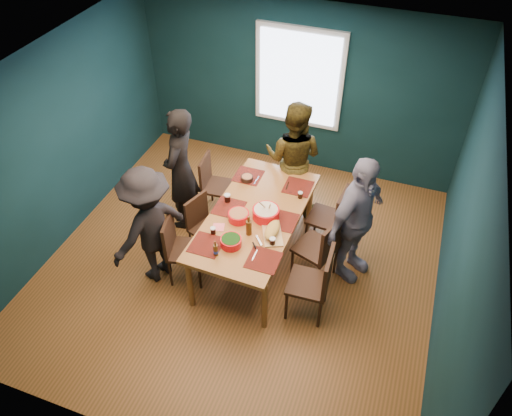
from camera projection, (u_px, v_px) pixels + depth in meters
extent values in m
cube|color=#96582B|center=(241.00, 264.00, 6.72)|extent=(5.00, 5.00, 0.01)
cube|color=silver|center=(236.00, 81.00, 4.92)|extent=(5.00, 5.00, 0.01)
cube|color=#102F35|center=(59.00, 145.00, 6.45)|extent=(0.01, 5.00, 2.70)
cube|color=#102F35|center=(463.00, 238.00, 5.18)|extent=(0.01, 5.00, 2.70)
cube|color=#102F35|center=(299.00, 89.00, 7.57)|extent=(5.00, 0.01, 2.70)
cube|color=#102F35|center=(127.00, 369.00, 4.06)|extent=(5.00, 0.01, 2.70)
cube|color=silver|center=(299.00, 78.00, 7.42)|extent=(1.35, 0.06, 1.55)
cube|color=#99642D|center=(255.00, 216.00, 6.27)|extent=(1.15, 2.19, 0.05)
cylinder|color=#99642D|center=(190.00, 284.00, 5.97)|extent=(0.08, 0.08, 0.76)
cylinder|color=#99642D|center=(264.00, 306.00, 5.73)|extent=(0.08, 0.08, 0.76)
cylinder|color=#99642D|center=(248.00, 186.00, 7.36)|extent=(0.08, 0.08, 0.76)
cylinder|color=#99642D|center=(310.00, 200.00, 7.12)|extent=(0.08, 0.08, 0.76)
cube|color=#321F10|center=(219.00, 187.00, 7.24)|extent=(0.45, 0.45, 0.04)
cube|color=#321F10|center=(205.00, 171.00, 7.11)|extent=(0.07, 0.42, 0.46)
cylinder|color=#321F10|center=(204.00, 204.00, 7.30)|extent=(0.03, 0.03, 0.43)
cylinder|color=#321F10|center=(227.00, 209.00, 7.23)|extent=(0.03, 0.03, 0.43)
cylinder|color=#321F10|center=(212.00, 189.00, 7.56)|extent=(0.03, 0.03, 0.43)
cylinder|color=#321F10|center=(234.00, 193.00, 7.49)|extent=(0.03, 0.03, 0.43)
cube|color=#321F10|center=(208.00, 229.00, 6.61)|extent=(0.51, 0.51, 0.04)
cube|color=#321F10|center=(196.00, 210.00, 6.54)|extent=(0.16, 0.39, 0.44)
cylinder|color=#321F10|center=(191.00, 242.00, 6.74)|extent=(0.03, 0.03, 0.41)
cylinder|color=#321F10|center=(209.00, 254.00, 6.58)|extent=(0.03, 0.03, 0.41)
cylinder|color=#321F10|center=(208.00, 229.00, 6.94)|extent=(0.03, 0.03, 0.41)
cylinder|color=#321F10|center=(226.00, 240.00, 6.78)|extent=(0.03, 0.03, 0.41)
cube|color=#321F10|center=(187.00, 251.00, 6.26)|extent=(0.53, 0.53, 0.04)
cube|color=#321F10|center=(169.00, 234.00, 6.10)|extent=(0.14, 0.44, 0.48)
cylinder|color=#321F10|center=(170.00, 274.00, 6.30)|extent=(0.03, 0.03, 0.45)
cylinder|color=#321F10|center=(200.00, 276.00, 6.27)|extent=(0.03, 0.03, 0.45)
cylinder|color=#321F10|center=(177.00, 252.00, 6.58)|extent=(0.03, 0.03, 0.45)
cylinder|color=#321F10|center=(205.00, 254.00, 6.55)|extent=(0.03, 0.03, 0.45)
cube|color=#321F10|center=(325.00, 218.00, 6.72)|extent=(0.48, 0.48, 0.04)
cube|color=#321F10|center=(342.00, 207.00, 6.48)|extent=(0.08, 0.44, 0.48)
cylinder|color=#321F10|center=(306.00, 235.00, 6.81)|extent=(0.03, 0.03, 0.45)
cylinder|color=#321F10|center=(332.00, 244.00, 6.69)|extent=(0.03, 0.03, 0.45)
cylinder|color=#321F10|center=(316.00, 218.00, 7.07)|extent=(0.03, 0.03, 0.45)
cylinder|color=#321F10|center=(341.00, 226.00, 6.94)|extent=(0.03, 0.03, 0.45)
cube|color=#321F10|center=(315.00, 248.00, 6.25)|extent=(0.59, 0.59, 0.04)
cube|color=#321F10|center=(332.00, 240.00, 5.97)|extent=(0.19, 0.46, 0.51)
cylinder|color=#321F10|center=(292.00, 264.00, 6.40)|extent=(0.04, 0.04, 0.48)
cylinder|color=#321F10|center=(318.00, 279.00, 6.22)|extent=(0.04, 0.04, 0.48)
cylinder|color=#321F10|center=(310.00, 246.00, 6.64)|extent=(0.04, 0.04, 0.48)
cylinder|color=#321F10|center=(335.00, 260.00, 6.45)|extent=(0.04, 0.04, 0.48)
cube|color=#321F10|center=(308.00, 283.00, 5.83)|extent=(0.49, 0.49, 0.04)
cube|color=#321F10|center=(328.00, 272.00, 5.60)|extent=(0.07, 0.47, 0.51)
cylinder|color=#321F10|center=(286.00, 306.00, 5.90)|extent=(0.04, 0.04, 0.48)
cylinder|color=#321F10|center=(319.00, 314.00, 5.81)|extent=(0.04, 0.04, 0.48)
cylinder|color=#321F10|center=(294.00, 281.00, 6.19)|extent=(0.04, 0.04, 0.48)
cylinder|color=#321F10|center=(326.00, 289.00, 6.10)|extent=(0.04, 0.04, 0.48)
imported|color=black|center=(181.00, 170.00, 6.77)|extent=(0.50, 0.71, 1.84)
imported|color=black|center=(293.00, 158.00, 7.05)|extent=(0.86, 0.68, 1.75)
imported|color=silver|center=(356.00, 220.00, 6.04)|extent=(0.84, 1.15, 1.80)
imported|color=black|center=(150.00, 226.00, 6.06)|extent=(0.99, 1.24, 1.67)
cylinder|color=red|center=(239.00, 216.00, 6.15)|extent=(0.26, 0.26, 0.11)
cylinder|color=olive|center=(239.00, 213.00, 6.11)|extent=(0.23, 0.23, 0.02)
cylinder|color=red|center=(266.00, 213.00, 6.17)|extent=(0.33, 0.33, 0.13)
cylinder|color=beige|center=(266.00, 210.00, 6.12)|extent=(0.29, 0.29, 0.02)
cylinder|color=tan|center=(269.00, 207.00, 6.08)|extent=(0.10, 0.18, 0.27)
cylinder|color=tan|center=(263.00, 206.00, 6.10)|extent=(0.08, 0.19, 0.27)
cylinder|color=red|center=(231.00, 242.00, 5.82)|extent=(0.25, 0.25, 0.10)
cylinder|color=#184010|center=(231.00, 239.00, 5.78)|extent=(0.22, 0.22, 0.02)
cube|color=tan|center=(272.00, 233.00, 5.98)|extent=(0.39, 0.50, 0.02)
ellipsoid|color=gold|center=(272.00, 230.00, 5.94)|extent=(0.29, 0.39, 0.10)
cube|color=silver|center=(259.00, 240.00, 5.87)|extent=(0.13, 0.15, 0.00)
cylinder|color=black|center=(254.00, 245.00, 5.81)|extent=(0.08, 0.09, 0.02)
sphere|color=#235B14|center=(270.00, 235.00, 5.87)|extent=(0.03, 0.03, 0.03)
sphere|color=#235B14|center=(272.00, 229.00, 5.94)|extent=(0.03, 0.03, 0.03)
sphere|color=#235B14|center=(275.00, 224.00, 6.01)|extent=(0.03, 0.03, 0.03)
cylinder|color=black|center=(247.00, 178.00, 6.74)|extent=(0.17, 0.17, 0.07)
cylinder|color=olive|center=(247.00, 177.00, 6.72)|extent=(0.14, 0.14, 0.02)
cylinder|color=#472A0C|center=(216.00, 250.00, 5.68)|extent=(0.06, 0.06, 0.16)
cylinder|color=#472A0C|center=(215.00, 243.00, 5.61)|extent=(0.02, 0.02, 0.06)
cylinder|color=#1836AB|center=(216.00, 252.00, 5.70)|extent=(0.06, 0.06, 0.03)
cylinder|color=#472A0C|center=(249.00, 228.00, 5.93)|extent=(0.07, 0.07, 0.20)
cylinder|color=#472A0C|center=(249.00, 219.00, 5.83)|extent=(0.03, 0.03, 0.08)
cylinder|color=black|center=(213.00, 231.00, 5.96)|extent=(0.06, 0.06, 0.09)
cylinder|color=silver|center=(213.00, 228.00, 5.94)|extent=(0.07, 0.07, 0.01)
cylinder|color=black|center=(272.00, 242.00, 5.82)|extent=(0.07, 0.07, 0.10)
cylinder|color=silver|center=(272.00, 239.00, 5.79)|extent=(0.07, 0.07, 0.01)
cylinder|color=black|center=(300.00, 195.00, 6.46)|extent=(0.06, 0.06, 0.09)
cylinder|color=silver|center=(300.00, 193.00, 6.44)|extent=(0.06, 0.06, 0.01)
cylinder|color=black|center=(227.00, 198.00, 6.40)|extent=(0.08, 0.08, 0.11)
cylinder|color=silver|center=(227.00, 195.00, 6.37)|extent=(0.08, 0.08, 0.02)
cube|color=#FF6B75|center=(280.00, 220.00, 6.17)|extent=(0.20, 0.20, 0.00)
cube|color=#FF6B75|center=(219.00, 227.00, 6.07)|extent=(0.17, 0.17, 0.00)
cube|color=#FF6B75|center=(263.00, 260.00, 5.67)|extent=(0.20, 0.20, 0.00)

